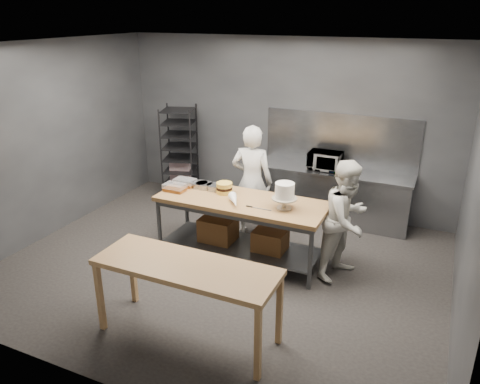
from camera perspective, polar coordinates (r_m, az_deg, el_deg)
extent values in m
plane|color=black|center=(6.74, -2.16, -8.96)|extent=(6.00, 6.00, 0.00)
cube|color=#4C4F54|center=(8.35, 5.46, 8.09)|extent=(6.00, 0.04, 3.00)
cube|color=brown|center=(6.55, 0.18, -1.16)|extent=(2.40, 0.90, 0.06)
cube|color=#47494C|center=(6.85, 0.17, -6.50)|extent=(2.25, 0.75, 0.03)
cylinder|color=#47494C|center=(6.95, -9.79, -4.28)|extent=(0.06, 0.06, 0.86)
cylinder|color=#47494C|center=(7.54, -6.51, -1.98)|extent=(0.06, 0.06, 0.86)
cylinder|color=#47494C|center=(6.08, 8.57, -8.15)|extent=(0.06, 0.06, 0.86)
cylinder|color=#47494C|center=(6.75, 10.46, -5.13)|extent=(0.06, 0.06, 0.86)
cube|color=brown|center=(6.91, -2.69, -4.53)|extent=(0.50, 0.40, 0.35)
cube|color=brown|center=(6.65, 3.70, -5.86)|extent=(0.45, 0.38, 0.30)
cube|color=#A37443|center=(5.01, -6.60, -9.09)|extent=(2.00, 0.70, 0.06)
cube|color=#A37443|center=(5.55, -16.70, -12.15)|extent=(0.06, 0.06, 0.84)
cube|color=#A37443|center=(5.93, -12.94, -9.40)|extent=(0.06, 0.06, 0.84)
cube|color=#A37443|center=(4.69, 2.19, -18.04)|extent=(0.06, 0.06, 0.84)
cube|color=#A37443|center=(5.14, 4.83, -14.13)|extent=(0.06, 0.06, 0.84)
cube|color=slate|center=(7.96, 11.34, 2.45)|extent=(2.60, 0.60, 0.04)
cube|color=slate|center=(8.11, 11.12, -0.56)|extent=(2.56, 0.56, 0.86)
cube|color=slate|center=(8.10, 12.09, 6.22)|extent=(2.60, 0.02, 0.90)
cube|color=black|center=(8.97, -7.35, 4.81)|extent=(0.78, 0.81, 1.75)
cube|color=silver|center=(9.07, -7.25, 2.78)|extent=(0.44, 0.35, 0.45)
imported|color=white|center=(7.29, 1.46, 1.28)|extent=(0.70, 0.50, 1.80)
imported|color=silver|center=(6.32, 12.88, -3.34)|extent=(0.87, 0.96, 1.63)
imported|color=black|center=(7.94, 10.33, 3.78)|extent=(0.54, 0.37, 0.30)
cylinder|color=#B8AB93|center=(6.27, 5.39, -1.95)|extent=(0.20, 0.20, 0.02)
cylinder|color=#B8AB93|center=(6.24, 5.42, -1.36)|extent=(0.06, 0.06, 0.12)
cylinder|color=#B8AB93|center=(6.21, 5.44, -0.78)|extent=(0.34, 0.34, 0.02)
cylinder|color=white|center=(6.17, 5.47, 0.19)|extent=(0.26, 0.26, 0.21)
cylinder|color=#F3D04D|center=(6.76, -1.91, 0.11)|extent=(0.23, 0.23, 0.06)
cylinder|color=black|center=(6.74, -1.92, 0.50)|extent=(0.23, 0.23, 0.04)
cylinder|color=#F3D04D|center=(6.73, -1.92, 0.90)|extent=(0.23, 0.23, 0.06)
cylinder|color=gray|center=(7.02, -4.95, 0.92)|extent=(0.25, 0.25, 0.07)
cylinder|color=gray|center=(6.91, -3.10, 0.62)|extent=(0.24, 0.24, 0.07)
cylinder|color=gray|center=(7.11, -6.70, 1.10)|extent=(0.27, 0.27, 0.07)
cylinder|color=gray|center=(6.98, -4.37, 0.81)|extent=(0.25, 0.25, 0.07)
cone|color=white|center=(6.34, -0.70, -1.07)|extent=(0.31, 0.38, 0.12)
cube|color=slate|center=(6.23, 2.65, -2.08)|extent=(0.28, 0.02, 0.00)
cube|color=black|center=(6.30, 1.13, -1.76)|extent=(0.09, 0.02, 0.02)
cube|color=#A35F20|center=(6.91, -7.95, 0.32)|extent=(0.30, 0.20, 0.05)
cube|color=silver|center=(6.89, -7.97, 0.75)|extent=(0.31, 0.21, 0.06)
cube|color=#A35F20|center=(7.09, -6.73, 0.94)|extent=(0.30, 0.20, 0.05)
cube|color=silver|center=(7.07, -6.74, 1.36)|extent=(0.31, 0.21, 0.06)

